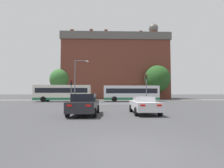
% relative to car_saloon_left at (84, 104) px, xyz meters
% --- Properties ---
extents(ground_plane, '(400.00, 400.00, 0.00)m').
position_rel_car_saloon_left_xyz_m(ground_plane, '(2.37, -8.16, -0.80)').
color(ground_plane, '#3D3D3F').
extents(stop_line_strip, '(8.90, 0.30, 0.01)m').
position_rel_car_saloon_left_xyz_m(stop_line_strip, '(2.37, 13.06, -0.79)').
color(stop_line_strip, silver).
rests_on(stop_line_strip, ground_plane).
extents(far_pavement, '(69.88, 2.50, 0.01)m').
position_rel_car_saloon_left_xyz_m(far_pavement, '(2.37, 27.97, -0.79)').
color(far_pavement, gray).
rests_on(far_pavement, ground_plane).
extents(brick_civic_building, '(29.11, 15.78, 22.94)m').
position_rel_car_saloon_left_xyz_m(brick_civic_building, '(4.25, 39.07, 8.16)').
color(brick_civic_building, brown).
rests_on(brick_civic_building, ground_plane).
extents(car_saloon_left, '(2.13, 4.45, 1.58)m').
position_rel_car_saloon_left_xyz_m(car_saloon_left, '(0.00, 0.00, 0.00)').
color(car_saloon_left, '#232328').
rests_on(car_saloon_left, ground_plane).
extents(car_roadster_right, '(1.93, 4.41, 1.36)m').
position_rel_car_saloon_left_xyz_m(car_roadster_right, '(4.64, 0.59, -0.10)').
color(car_roadster_right, silver).
rests_on(car_roadster_right, ground_plane).
extents(bus_crossing_lead, '(10.46, 2.74, 3.03)m').
position_rel_car_saloon_left_xyz_m(bus_crossing_lead, '(6.40, 20.40, 0.83)').
color(bus_crossing_lead, silver).
rests_on(bus_crossing_lead, ground_plane).
extents(bus_crossing_trailing, '(10.39, 2.67, 3.12)m').
position_rel_car_saloon_left_xyz_m(bus_crossing_trailing, '(-6.56, 20.12, 0.88)').
color(bus_crossing_trailing, silver).
rests_on(bus_crossing_trailing, ground_plane).
extents(traffic_light_near_right, '(0.26, 0.31, 4.55)m').
position_rel_car_saloon_left_xyz_m(traffic_light_near_right, '(7.91, 13.86, 2.24)').
color(traffic_light_near_right, slate).
rests_on(traffic_light_near_right, ground_plane).
extents(traffic_light_near_left, '(0.26, 0.31, 3.64)m').
position_rel_car_saloon_left_xyz_m(traffic_light_near_left, '(-3.74, 13.75, 1.68)').
color(traffic_light_near_left, slate).
rests_on(traffic_light_near_left, ground_plane).
extents(traffic_light_far_right, '(0.26, 0.31, 3.76)m').
position_rel_car_saloon_left_xyz_m(traffic_light_far_right, '(8.17, 27.17, 1.75)').
color(traffic_light_far_right, slate).
rests_on(traffic_light_far_right, ground_plane).
extents(street_lamp_junction, '(2.39, 0.36, 7.31)m').
position_rel_car_saloon_left_xyz_m(street_lamp_junction, '(-3.27, 16.58, 3.69)').
color(street_lamp_junction, slate).
rests_on(street_lamp_junction, ground_plane).
extents(pedestrian_waiting, '(0.44, 0.30, 1.76)m').
position_rel_car_saloon_left_xyz_m(pedestrian_waiting, '(3.36, 27.35, 0.24)').
color(pedestrian_waiting, '#333851').
rests_on(pedestrian_waiting, ground_plane).
extents(pedestrian_walking_east, '(0.33, 0.45, 1.85)m').
position_rel_car_saloon_left_xyz_m(pedestrian_walking_east, '(-6.19, 27.11, 0.31)').
color(pedestrian_walking_east, brown).
rests_on(pedestrian_walking_east, ground_plane).
extents(pedestrian_walking_west, '(0.33, 0.45, 1.57)m').
position_rel_car_saloon_left_xyz_m(pedestrian_walking_west, '(3.03, 27.21, 0.11)').
color(pedestrian_walking_west, brown).
rests_on(pedestrian_walking_west, ground_plane).
extents(tree_by_building, '(5.21, 5.21, 7.93)m').
position_rel_car_saloon_left_xyz_m(tree_by_building, '(-10.39, 32.42, 4.39)').
color(tree_by_building, '#4C3823').
rests_on(tree_by_building, ground_plane).
extents(tree_kerbside, '(6.28, 6.28, 8.50)m').
position_rel_car_saloon_left_xyz_m(tree_kerbside, '(14.34, 29.71, 4.40)').
color(tree_kerbside, '#4C3823').
rests_on(tree_kerbside, ground_plane).
extents(tree_distant, '(3.84, 3.84, 6.38)m').
position_rel_car_saloon_left_xyz_m(tree_distant, '(14.63, 31.06, 3.55)').
color(tree_distant, '#4C3823').
rests_on(tree_distant, ground_plane).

